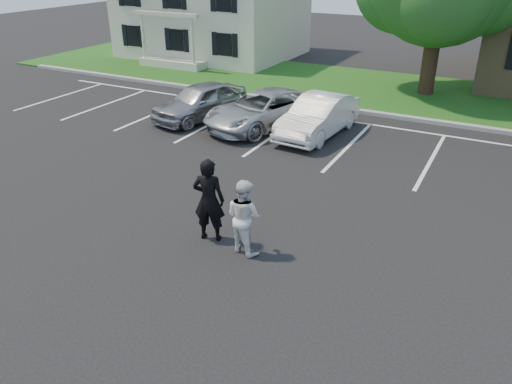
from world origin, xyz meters
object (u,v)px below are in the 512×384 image
(man_white_shirt, at_px, (244,216))
(car_silver_minivan, at_px, (263,110))
(car_silver_west, at_px, (200,101))
(car_white_sedan, at_px, (318,116))
(man_black_suit, at_px, (209,200))

(man_white_shirt, xyz_separation_m, car_silver_minivan, (-3.60, 8.06, -0.19))
(car_silver_west, height_order, car_silver_minivan, car_silver_west)
(car_white_sedan, bearing_deg, car_silver_west, -171.07)
(man_black_suit, xyz_separation_m, man_white_shirt, (0.97, -0.09, -0.14))
(man_black_suit, relative_size, man_white_shirt, 1.16)
(man_black_suit, bearing_deg, car_white_sedan, -102.67)
(car_silver_west, relative_size, car_silver_minivan, 0.85)
(man_black_suit, relative_size, car_white_sedan, 0.47)
(man_black_suit, distance_m, car_white_sedan, 8.09)
(man_white_shirt, bearing_deg, man_black_suit, 10.16)
(man_black_suit, xyz_separation_m, car_silver_minivan, (-2.63, 7.97, -0.33))
(man_white_shirt, distance_m, car_silver_minivan, 8.83)
(man_white_shirt, relative_size, car_white_sedan, 0.41)
(man_black_suit, distance_m, car_silver_west, 9.40)
(car_silver_minivan, height_order, car_white_sedan, car_white_sedan)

